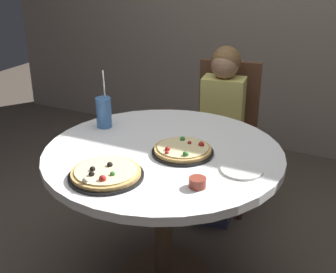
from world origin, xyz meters
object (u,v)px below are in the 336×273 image
plate_small (242,170)px  pizza_cheese (106,174)px  chair_wooden (225,126)px  pizza_veggie (183,150)px  diner_child (219,143)px  dining_table (163,170)px  soda_cup (104,112)px  sauce_bowl (197,182)px

plate_small → pizza_cheese: bearing=-148.2°
chair_wooden → pizza_veggie: 0.97m
pizza_veggie → plate_small: 0.30m
diner_child → dining_table: bearing=-90.8°
pizza_cheese → diner_child: bearing=84.6°
chair_wooden → diner_child: bearing=-82.4°
pizza_veggie → soda_cup: (-0.51, 0.12, 0.06)m
soda_cup → plate_small: (0.80, -0.16, -0.08)m
soda_cup → sauce_bowl: (0.69, -0.37, -0.06)m
chair_wooden → soda_cup: bearing=-116.0°
diner_child → sauce_bowl: bearing=-75.2°
diner_child → plate_small: 0.93m
pizza_veggie → diner_child: bearing=96.5°
diner_child → sauce_bowl: (0.27, -1.01, 0.29)m
diner_child → pizza_cheese: size_ratio=3.44×
pizza_veggie → sauce_bowl: (0.18, -0.26, 0.00)m
dining_table → plate_small: (0.39, -0.04, 0.11)m
sauce_bowl → plate_small: 0.24m
diner_child → plate_small: bearing=-64.4°
dining_table → soda_cup: size_ratio=3.66×
soda_cup → sauce_bowl: bearing=-28.5°
diner_child → soda_cup: (-0.42, -0.63, 0.35)m
chair_wooden → diner_child: (0.02, -0.18, -0.05)m
dining_table → soda_cup: (-0.41, 0.12, 0.19)m
soda_cup → chair_wooden: bearing=64.0°
pizza_cheese → soda_cup: soda_cup is taller
soda_cup → plate_small: size_ratio=1.71×
sauce_bowl → plate_small: size_ratio=0.39×
soda_cup → sauce_bowl: size_ratio=4.40×
dining_table → chair_wooden: (-0.01, 0.94, -0.11)m
pizza_veggie → pizza_cheese: 0.40m
soda_cup → pizza_cheese: bearing=-55.7°
chair_wooden → soda_cup: soda_cup is taller
diner_child → pizza_cheese: (-0.10, -1.10, 0.28)m
pizza_veggie → soda_cup: bearing=167.0°
dining_table → pizza_cheese: 0.38m
chair_wooden → diner_child: size_ratio=0.88×
sauce_bowl → chair_wooden: bearing=103.7°
pizza_veggie → dining_table: bearing=-175.7°
pizza_veggie → pizza_cheese: size_ratio=0.91×
dining_table → soda_cup: 0.47m
chair_wooden → sauce_bowl: (0.29, -1.19, 0.24)m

